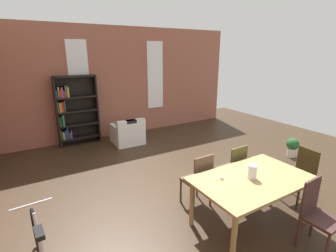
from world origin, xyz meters
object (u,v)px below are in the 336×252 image
at_px(bookshelf_tall, 74,110).
at_px(potted_plant_by_shelf, 292,146).
at_px(dining_table, 252,183).
at_px(dining_chair_head_right, 301,174).
at_px(dining_chair_far_left, 199,179).
at_px(dining_chair_near_right, 317,213).
at_px(armchair_white, 128,134).
at_px(vase_on_table, 252,172).
at_px(dining_chair_far_right, 233,168).

relative_size(bookshelf_tall, potted_plant_by_shelf, 3.97).
height_order(dining_table, bookshelf_tall, bookshelf_tall).
distance_m(dining_chair_head_right, dining_chair_far_left, 1.79).
relative_size(dining_chair_near_right, armchair_white, 1.17).
relative_size(dining_table, armchair_white, 2.11).
bearing_deg(vase_on_table, dining_chair_far_left, 115.66).
bearing_deg(dining_chair_far_left, dining_chair_far_right, 0.00).
height_order(dining_chair_head_right, bookshelf_tall, bookshelf_tall).
distance_m(dining_chair_far_left, dining_chair_far_right, 0.77).
bearing_deg(vase_on_table, dining_chair_near_right, -61.69).
bearing_deg(dining_chair_near_right, dining_table, 116.95).
relative_size(dining_chair_near_right, potted_plant_by_shelf, 1.97).
height_order(dining_chair_near_right, dining_chair_far_right, same).
xyz_separation_m(dining_table, vase_on_table, (-0.02, -0.00, 0.19)).
relative_size(dining_chair_head_right, armchair_white, 1.17).
height_order(bookshelf_tall, armchair_white, bookshelf_tall).
height_order(dining_chair_far_left, dining_chair_far_right, same).
relative_size(dining_table, dining_chair_far_right, 1.81).
bearing_deg(potted_plant_by_shelf, dining_chair_near_right, -141.80).
distance_m(dining_chair_far_right, bookshelf_tall, 4.61).
height_order(dining_chair_far_right, bookshelf_tall, bookshelf_tall).
height_order(dining_chair_head_right, dining_chair_far_right, same).
bearing_deg(armchair_white, bookshelf_tall, 150.66).
xyz_separation_m(vase_on_table, dining_chair_head_right, (1.25, -0.01, -0.36)).
relative_size(dining_table, bookshelf_tall, 0.90).
xyz_separation_m(dining_chair_head_right, armchair_white, (-1.47, 4.23, -0.23)).
bearing_deg(vase_on_table, bookshelf_tall, 106.72).
height_order(dining_table, armchair_white, dining_table).
height_order(dining_chair_near_right, dining_chair_head_right, same).
bearing_deg(potted_plant_by_shelf, armchair_white, 136.50).
bearing_deg(dining_chair_head_right, dining_chair_near_right, -138.67).
bearing_deg(dining_chair_far_right, dining_chair_near_right, -90.22).
distance_m(dining_table, dining_chair_far_right, 0.86).
distance_m(dining_chair_head_right, bookshelf_tall, 5.66).
bearing_deg(dining_chair_far_left, bookshelf_tall, 105.00).
xyz_separation_m(dining_chair_far_right, bookshelf_tall, (-1.89, 4.18, 0.46)).
distance_m(dining_table, vase_on_table, 0.19).
distance_m(bookshelf_tall, armchair_white, 1.61).
bearing_deg(dining_chair_head_right, vase_on_table, 179.72).
height_order(vase_on_table, bookshelf_tall, bookshelf_tall).
xyz_separation_m(dining_chair_head_right, dining_chair_far_right, (-0.84, 0.76, 0.00)).
distance_m(dining_chair_head_right, dining_chair_far_right, 1.13).
distance_m(dining_chair_near_right, armchair_white, 5.02).
bearing_deg(dining_chair_far_left, dining_table, -62.94).
height_order(dining_table, potted_plant_by_shelf, dining_table).
height_order(dining_chair_far_left, armchair_white, dining_chair_far_left).
bearing_deg(dining_table, dining_chair_head_right, -0.29).
xyz_separation_m(dining_table, dining_chair_head_right, (1.23, -0.01, -0.17)).
bearing_deg(armchair_white, dining_chair_far_left, -92.34).
height_order(dining_table, dining_chair_head_right, dining_chair_head_right).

